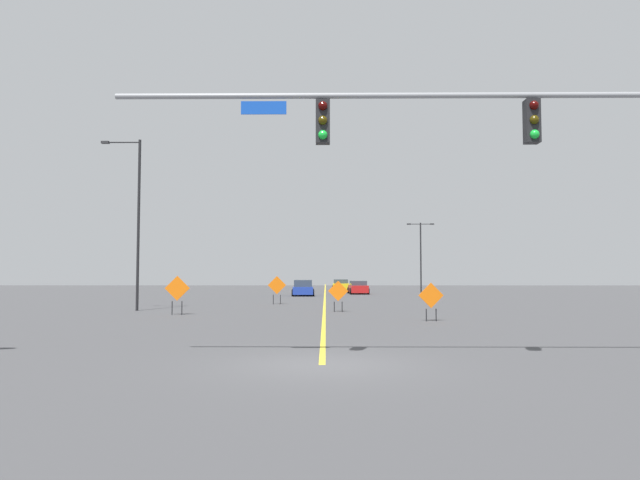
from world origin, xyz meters
name	(u,v)px	position (x,y,z in m)	size (l,w,h in m)	color
ground	(322,365)	(0.00, 0.00, 0.00)	(178.33, 178.33, 0.00)	#444447
road_centre_stripe	(325,293)	(0.00, 49.54, 0.00)	(0.16, 99.07, 0.01)	yellow
traffic_signal_assembly	(526,142)	(4.90, -0.01, 5.29)	(15.18, 0.44, 7.03)	gray
street_lamp_far_left	(421,251)	(10.58, 50.65, 4.57)	(3.02, 0.24, 7.73)	black
street_lamp_near_right	(136,216)	(-10.94, 19.79, 5.45)	(2.33, 0.24, 9.96)	black
construction_sign_median_far	(338,293)	(0.78, 18.87, 1.07)	(1.13, 0.21, 1.73)	orange
construction_sign_left_shoulder	(277,286)	(-3.31, 26.80, 1.23)	(1.27, 0.18, 1.96)	orange
construction_sign_right_shoulder	(431,297)	(4.84, 12.58, 1.07)	(1.15, 0.14, 1.73)	orange
construction_sign_median_near	(177,290)	(-7.62, 16.41, 1.28)	(1.29, 0.10, 2.02)	orange
car_yellow_passing	(341,285)	(1.97, 58.84, 0.66)	(2.24, 4.40, 1.38)	gold
car_blue_near	(303,288)	(-2.09, 42.13, 0.71)	(2.23, 4.26, 1.50)	#1E389E
car_red_mid	(358,288)	(3.44, 46.97, 0.65)	(2.14, 4.46, 1.36)	red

